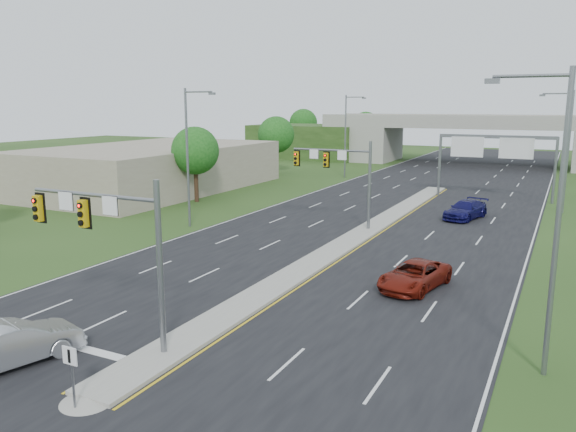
# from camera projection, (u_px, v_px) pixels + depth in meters

# --- Properties ---
(ground) EXTENTS (240.00, 240.00, 0.00)m
(ground) POSITION_uv_depth(u_px,v_px,m) (164.00, 355.00, 22.17)
(ground) COLOR #233F16
(ground) RESTS_ON ground
(road) EXTENTS (24.00, 160.00, 0.02)m
(road) POSITION_uv_depth(u_px,v_px,m) (402.00, 210.00, 52.85)
(road) COLOR black
(road) RESTS_ON ground
(median) EXTENTS (2.00, 54.00, 0.16)m
(median) POSITION_uv_depth(u_px,v_px,m) (360.00, 235.00, 42.31)
(median) COLOR gray
(median) RESTS_ON road
(median_nose) EXTENTS (2.00, 2.00, 0.16)m
(median_nose) POSITION_uv_depth(u_px,v_px,m) (87.00, 400.00, 18.65)
(median_nose) COLOR gray
(median_nose) RESTS_ON road
(lane_markings) EXTENTS (23.72, 160.00, 0.01)m
(lane_markings) POSITION_uv_depth(u_px,v_px,m) (376.00, 221.00, 47.78)
(lane_markings) COLOR gold
(lane_markings) RESTS_ON road
(signal_mast_near) EXTENTS (6.62, 0.60, 7.00)m
(signal_mast_near) POSITION_uv_depth(u_px,v_px,m) (112.00, 234.00, 22.18)
(signal_mast_near) COLOR slate
(signal_mast_near) RESTS_ON ground
(signal_mast_far) EXTENTS (6.62, 0.60, 7.00)m
(signal_mast_far) POSITION_uv_depth(u_px,v_px,m) (342.00, 169.00, 44.10)
(signal_mast_far) COLOR slate
(signal_mast_far) RESTS_ON ground
(keep_right_sign) EXTENTS (0.60, 0.13, 2.20)m
(keep_right_sign) POSITION_uv_depth(u_px,v_px,m) (71.00, 367.00, 17.91)
(keep_right_sign) COLOR slate
(keep_right_sign) RESTS_ON ground
(sign_gantry) EXTENTS (11.58, 0.44, 6.67)m
(sign_gantry) POSITION_uv_depth(u_px,v_px,m) (494.00, 149.00, 57.59)
(sign_gantry) COLOR slate
(sign_gantry) RESTS_ON ground
(overpass) EXTENTS (80.00, 14.00, 8.10)m
(overpass) POSITION_uv_depth(u_px,v_px,m) (477.00, 143.00, 91.61)
(overpass) COLOR gray
(overpass) RESTS_ON ground
(lightpole_l_mid) EXTENTS (2.85, 0.25, 11.00)m
(lightpole_l_mid) POSITION_uv_depth(u_px,v_px,m) (189.00, 151.00, 44.36)
(lightpole_l_mid) COLOR slate
(lightpole_l_mid) RESTS_ON ground
(lightpole_l_far) EXTENTS (2.85, 0.25, 11.00)m
(lightpole_l_far) POSITION_uv_depth(u_px,v_px,m) (347.00, 132.00, 75.04)
(lightpole_l_far) COLOR slate
(lightpole_l_far) RESTS_ON ground
(lightpole_r_near) EXTENTS (2.85, 0.25, 11.00)m
(lightpole_r_near) POSITION_uv_depth(u_px,v_px,m) (553.00, 211.00, 19.52)
(lightpole_r_near) COLOR slate
(lightpole_r_near) RESTS_ON ground
(lightpole_r_far) EXTENTS (2.85, 0.25, 11.00)m
(lightpole_r_far) POSITION_uv_depth(u_px,v_px,m) (566.00, 146.00, 50.20)
(lightpole_r_far) COLOR slate
(lightpole_r_far) RESTS_ON ground
(tree_l_near) EXTENTS (4.80, 4.80, 7.60)m
(tree_l_near) POSITION_uv_depth(u_px,v_px,m) (195.00, 151.00, 56.26)
(tree_l_near) COLOR #382316
(tree_l_near) RESTS_ON ground
(tree_l_mid) EXTENTS (5.20, 5.20, 8.12)m
(tree_l_mid) POSITION_uv_depth(u_px,v_px,m) (276.00, 135.00, 79.87)
(tree_l_mid) COLOR #382316
(tree_l_mid) RESTS_ON ground
(tree_back_a) EXTENTS (6.00, 6.00, 8.85)m
(tree_back_a) POSITION_uv_depth(u_px,v_px,m) (303.00, 123.00, 120.15)
(tree_back_a) COLOR #382316
(tree_back_a) RESTS_ON ground
(tree_back_b) EXTENTS (5.60, 5.60, 8.32)m
(tree_back_b) POSITION_uv_depth(u_px,v_px,m) (366.00, 126.00, 114.05)
(tree_back_b) COLOR #382316
(tree_back_b) RESTS_ON ground
(commercial_building) EXTENTS (18.00, 30.00, 5.00)m
(commercial_building) POSITION_uv_depth(u_px,v_px,m) (151.00, 168.00, 65.56)
(commercial_building) COLOR gray
(commercial_building) RESTS_ON ground
(car_silver) EXTENTS (3.14, 5.36, 1.67)m
(car_silver) POSITION_uv_depth(u_px,v_px,m) (13.00, 344.00, 21.23)
(car_silver) COLOR gray
(car_silver) RESTS_ON road
(car_far_a) EXTENTS (3.39, 5.56, 1.44)m
(car_far_a) POSITION_uv_depth(u_px,v_px,m) (415.00, 275.00, 30.10)
(car_far_a) COLOR #65130A
(car_far_a) RESTS_ON road
(car_far_b) EXTENTS (3.48, 5.81, 1.58)m
(car_far_b) POSITION_uv_depth(u_px,v_px,m) (466.00, 210.00, 48.46)
(car_far_b) COLOR #0C0B42
(car_far_b) RESTS_ON road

